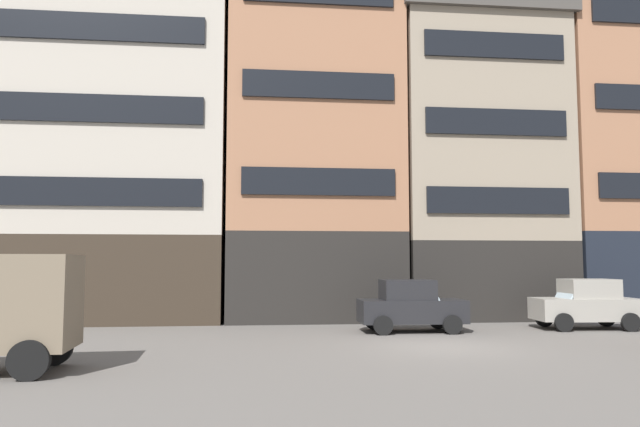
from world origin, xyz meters
TOP-DOWN VIEW (x-y plane):
  - ground_plane at (0.00, 0.00)m, footprint 120.00×120.00m
  - building_far_left at (-11.59, 9.81)m, footprint 10.06×7.14m
  - building_center_left at (-2.97, 9.82)m, footprint 7.88×7.14m
  - building_center_right at (4.49, 9.81)m, footprint 7.75×7.14m
  - building_far_right at (12.32, 9.82)m, footprint 8.61×7.14m
  - sedan_dark at (6.66, 3.89)m, footprint 3.81×2.08m
  - sedan_light at (-0.01, 3.72)m, footprint 3.72×1.89m
  - fire_hydrant_curbside at (9.51, 5.30)m, footprint 0.24×0.24m

SIDE VIEW (x-z plane):
  - ground_plane at x=0.00m, z-range 0.00..0.00m
  - fire_hydrant_curbside at x=9.51m, z-range 0.01..0.84m
  - sedan_dark at x=6.66m, z-range 0.00..1.83m
  - sedan_light at x=-0.01m, z-range 0.00..1.83m
  - building_center_right at x=4.49m, z-range 0.04..13.78m
  - building_far_right at x=12.32m, z-range 0.04..15.84m
  - building_center_left at x=-2.97m, z-range 0.04..16.10m
  - building_far_left at x=-11.59m, z-range 0.04..17.11m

